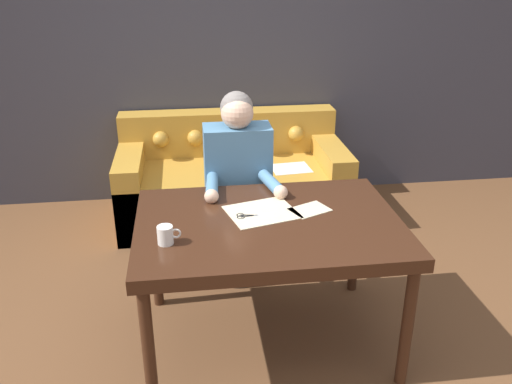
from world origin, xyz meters
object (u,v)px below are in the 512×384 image
couch (232,181)px  scissors (249,216)px  dining_table (269,233)px  mug (166,235)px  person (238,191)px

couch → scissors: 1.65m
dining_table → mug: mug is taller
couch → person: person is taller
person → couch: bearing=87.3°
couch → person: 1.06m
dining_table → couch: (-0.05, 1.65, -0.39)m
dining_table → mug: bearing=-161.6°
couch → scissors: bearing=-91.8°
dining_table → mug: 0.56m
dining_table → scissors: (-0.10, 0.06, 0.07)m
mug → person: bearing=62.5°
person → mug: size_ratio=11.24×
scissors → dining_table: bearing=-32.8°
person → scissors: person is taller
person → scissors: 0.59m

